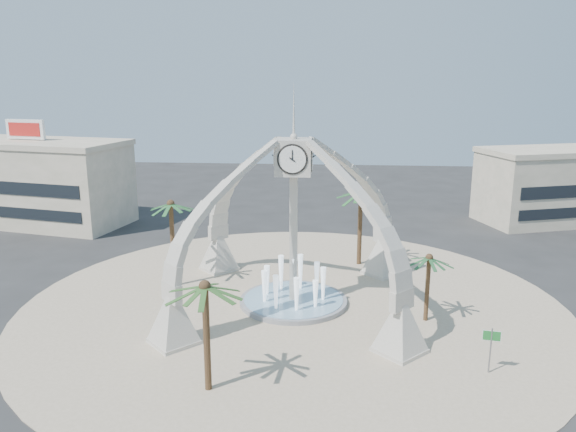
# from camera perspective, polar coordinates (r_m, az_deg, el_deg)

# --- Properties ---
(ground) EXTENTS (140.00, 140.00, 0.00)m
(ground) POSITION_cam_1_polar(r_m,az_deg,el_deg) (42.42, 0.55, -8.92)
(ground) COLOR #282828
(ground) RESTS_ON ground
(plaza) EXTENTS (40.00, 40.00, 0.06)m
(plaza) POSITION_cam_1_polar(r_m,az_deg,el_deg) (42.41, 0.55, -8.88)
(plaza) COLOR #C5AE92
(plaza) RESTS_ON ground
(clock_tower) EXTENTS (17.94, 17.94, 16.30)m
(clock_tower) POSITION_cam_1_polar(r_m,az_deg,el_deg) (40.36, 0.57, -0.39)
(clock_tower) COLOR beige
(clock_tower) RESTS_ON ground
(fountain) EXTENTS (8.00, 8.00, 3.62)m
(fountain) POSITION_cam_1_polar(r_m,az_deg,el_deg) (42.31, 0.55, -8.56)
(fountain) COLOR gray
(fountain) RESTS_ON ground
(building_nw) EXTENTS (23.75, 13.73, 11.90)m
(building_nw) POSITION_cam_1_polar(r_m,az_deg,el_deg) (71.23, -24.62, 3.22)
(building_nw) COLOR beige
(building_nw) RESTS_ON ground
(building_ne) EXTENTS (21.87, 14.17, 8.60)m
(building_ne) POSITION_cam_1_polar(r_m,az_deg,el_deg) (73.29, 26.49, 2.88)
(building_ne) COLOR beige
(building_ne) RESTS_ON ground
(palm_east) EXTENTS (3.59, 3.59, 5.23)m
(palm_east) POSITION_cam_1_polar(r_m,az_deg,el_deg) (39.22, 14.15, -4.20)
(palm_east) COLOR brown
(palm_east) RESTS_ON ground
(palm_west) EXTENTS (4.68, 4.68, 7.60)m
(palm_west) POSITION_cam_1_polar(r_m,az_deg,el_deg) (44.86, -11.83, 1.08)
(palm_west) COLOR brown
(palm_west) RESTS_ON ground
(palm_north) EXTENTS (5.41, 5.41, 7.49)m
(palm_north) POSITION_cam_1_polar(r_m,az_deg,el_deg) (49.71, 7.42, 2.34)
(palm_north) COLOR brown
(palm_north) RESTS_ON ground
(palm_south) EXTENTS (4.22, 4.22, 6.71)m
(palm_south) POSITION_cam_1_polar(r_m,az_deg,el_deg) (29.52, -8.45, -7.23)
(palm_south) COLOR brown
(palm_south) RESTS_ON ground
(street_sign) EXTENTS (1.02, 0.19, 2.78)m
(street_sign) POSITION_cam_1_polar(r_m,az_deg,el_deg) (34.33, 19.94, -11.89)
(street_sign) COLOR slate
(street_sign) RESTS_ON ground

